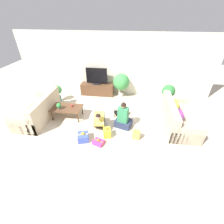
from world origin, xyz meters
name	(u,v)px	position (x,y,z in m)	size (l,w,h in m)	color
ground_plane	(104,128)	(0.00, 0.00, 0.00)	(16.00, 16.00, 0.00)	beige
wall_back	(114,65)	(0.00, 2.63, 1.30)	(8.40, 0.06, 2.60)	beige
sofa_left	(39,111)	(-2.39, 0.27, 0.30)	(0.91, 1.85, 0.84)	#C6B293
sofa_right	(178,118)	(2.39, 0.47, 0.30)	(0.91, 1.85, 0.84)	#C6B293
coffee_table	(67,109)	(-1.42, 0.45, 0.36)	(1.06, 0.63, 0.40)	brown
tv_console	(97,89)	(-0.72, 2.34, 0.26)	(1.46, 0.43, 0.51)	brown
tv	(97,77)	(-0.72, 2.34, 0.84)	(0.92, 0.20, 0.73)	black
potted_plant_corner_left	(57,91)	(-2.24, 1.54, 0.46)	(0.39, 0.39, 0.71)	#336B84
potted_plant_corner_right	(168,92)	(2.24, 1.75, 0.60)	(0.50, 0.50, 0.90)	#336B84
potted_plant_back_right	(121,82)	(0.36, 2.29, 0.68)	(0.70, 0.70, 1.05)	beige
person_kneeling	(99,120)	(-0.15, 0.02, 0.32)	(0.39, 0.78, 0.74)	#23232D
person_sitting	(123,118)	(0.61, 0.17, 0.33)	(0.62, 0.58, 0.95)	#283351
dog	(118,114)	(0.39, 0.57, 0.21)	(0.37, 0.44, 0.33)	black
gift_box_a	(83,137)	(-0.53, -0.62, 0.12)	(0.40, 0.41, 0.30)	#3D51BC
gift_box_b	(107,133)	(0.15, -0.37, 0.14)	(0.28, 0.30, 0.34)	yellow
gift_box_c	(98,142)	(-0.05, -0.72, 0.06)	(0.37, 0.32, 0.18)	#CC3389
gift_bag_a	(136,135)	(1.04, -0.36, 0.15)	(0.24, 0.17, 0.32)	#E5B74C
mug	(72,105)	(-1.25, 0.54, 0.45)	(0.12, 0.08, 0.09)	#B23D38
tabletop_plant	(59,106)	(-1.63, 0.35, 0.53)	(0.17, 0.17, 0.22)	#4C4C51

